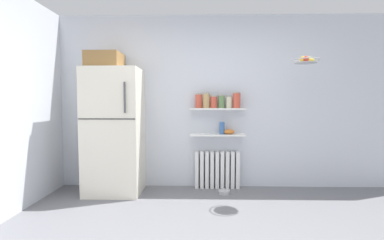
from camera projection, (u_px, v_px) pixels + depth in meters
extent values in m
plane|color=slate|center=(207.00, 229.00, 2.94)|extent=(7.04, 7.04, 0.00)
cube|color=silver|center=(205.00, 102.00, 4.41)|extent=(7.04, 0.10, 2.60)
cube|color=silver|center=(114.00, 131.00, 4.09)|extent=(0.77, 0.66, 1.77)
cube|color=#262628|center=(107.00, 119.00, 3.74)|extent=(0.75, 0.01, 0.01)
cylinder|color=#4C4C51|center=(125.00, 97.00, 3.70)|extent=(0.02, 0.02, 0.40)
cube|color=olive|center=(105.00, 61.00, 4.03)|extent=(0.46, 0.46, 0.22)
cube|color=white|center=(197.00, 170.00, 4.35)|extent=(0.05, 0.12, 0.55)
cube|color=white|center=(202.00, 170.00, 4.35)|extent=(0.05, 0.12, 0.55)
cube|color=white|center=(207.00, 170.00, 4.34)|extent=(0.05, 0.12, 0.55)
cube|color=white|center=(212.00, 170.00, 4.34)|extent=(0.05, 0.12, 0.55)
cube|color=white|center=(217.00, 170.00, 4.34)|extent=(0.05, 0.12, 0.55)
cube|color=white|center=(222.00, 170.00, 4.34)|extent=(0.05, 0.12, 0.55)
cube|color=white|center=(227.00, 170.00, 4.34)|extent=(0.05, 0.12, 0.55)
cube|color=white|center=(232.00, 170.00, 4.33)|extent=(0.05, 0.12, 0.55)
cube|color=white|center=(237.00, 170.00, 4.33)|extent=(0.05, 0.12, 0.55)
cube|color=white|center=(217.00, 135.00, 4.28)|extent=(0.81, 0.22, 0.02)
cube|color=white|center=(218.00, 109.00, 4.25)|extent=(0.81, 0.22, 0.02)
cylinder|color=#C64C38|center=(199.00, 101.00, 4.25)|extent=(0.10, 0.10, 0.20)
cylinder|color=gray|center=(199.00, 94.00, 4.24)|extent=(0.09, 0.09, 0.02)
cylinder|color=tan|center=(206.00, 101.00, 4.25)|extent=(0.11, 0.11, 0.21)
cylinder|color=gray|center=(206.00, 93.00, 4.24)|extent=(0.10, 0.10, 0.02)
cylinder|color=#C64C38|center=(214.00, 102.00, 4.25)|extent=(0.10, 0.10, 0.17)
cylinder|color=gray|center=(214.00, 96.00, 4.24)|extent=(0.09, 0.09, 0.02)
cylinder|color=#5B7F4C|center=(221.00, 102.00, 4.24)|extent=(0.09, 0.09, 0.18)
cylinder|color=gray|center=(221.00, 95.00, 4.24)|extent=(0.09, 0.09, 0.02)
cylinder|color=beige|center=(229.00, 103.00, 4.24)|extent=(0.09, 0.09, 0.16)
cylinder|color=gray|center=(229.00, 96.00, 4.24)|extent=(0.08, 0.08, 0.02)
cylinder|color=#C64C38|center=(237.00, 101.00, 4.24)|extent=(0.11, 0.11, 0.22)
cylinder|color=gray|center=(237.00, 93.00, 4.23)|extent=(0.10, 0.10, 0.02)
cylinder|color=#38609E|center=(222.00, 128.00, 4.27)|extent=(0.08, 0.08, 0.18)
ellipsoid|color=orange|center=(229.00, 132.00, 4.27)|extent=(0.16, 0.16, 0.07)
cylinder|color=#B7B7BC|center=(224.00, 192.00, 4.07)|extent=(0.16, 0.16, 0.05)
torus|color=#B2B2B7|center=(306.00, 60.00, 3.73)|extent=(0.34, 0.34, 0.01)
cylinder|color=#A8A8AD|center=(306.00, 63.00, 3.73)|extent=(0.28, 0.28, 0.01)
sphere|color=#7FAD38|center=(309.00, 59.00, 3.72)|extent=(0.08, 0.08, 0.08)
sphere|color=gold|center=(303.00, 59.00, 3.77)|extent=(0.09, 0.09, 0.09)
sphere|color=red|center=(306.00, 59.00, 3.66)|extent=(0.08, 0.08, 0.08)
ellipsoid|color=yellow|center=(310.00, 60.00, 3.69)|extent=(0.17, 0.12, 0.05)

